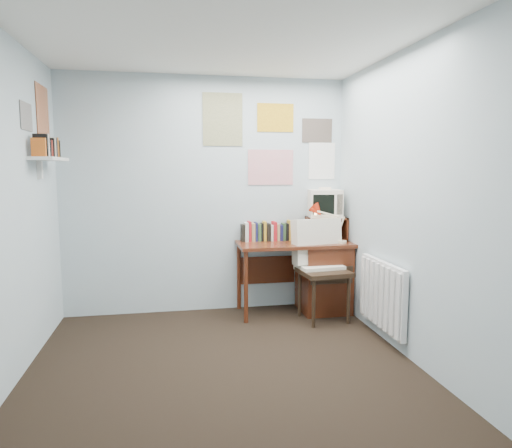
{
  "coord_description": "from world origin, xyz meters",
  "views": [
    {
      "loc": [
        -0.38,
        -3.13,
        1.54
      ],
      "look_at": [
        0.4,
        1.0,
        1.03
      ],
      "focal_mm": 32.0,
      "sensor_mm": 36.0,
      "label": 1
    }
  ],
  "objects_px": {
    "desk_chair": "(324,272)",
    "radiator": "(382,295)",
    "crt_tv": "(325,202)",
    "desk_lamp": "(342,226)",
    "wall_shelf": "(49,159)",
    "tv_riser": "(326,228)",
    "desk": "(318,274)"
  },
  "relations": [
    {
      "from": "crt_tv",
      "to": "radiator",
      "type": "xyz_separation_m",
      "value": [
        0.18,
        -1.06,
        -0.75
      ]
    },
    {
      "from": "desk_chair",
      "to": "crt_tv",
      "type": "xyz_separation_m",
      "value": [
        0.15,
        0.44,
        0.68
      ]
    },
    {
      "from": "desk",
      "to": "radiator",
      "type": "distance_m",
      "value": 0.97
    },
    {
      "from": "crt_tv",
      "to": "radiator",
      "type": "distance_m",
      "value": 1.31
    },
    {
      "from": "radiator",
      "to": "crt_tv",
      "type": "bearing_deg",
      "value": 99.87
    },
    {
      "from": "crt_tv",
      "to": "radiator",
      "type": "bearing_deg",
      "value": -71.63
    },
    {
      "from": "desk_chair",
      "to": "radiator",
      "type": "xyz_separation_m",
      "value": [
        0.33,
        -0.62,
        -0.08
      ]
    },
    {
      "from": "desk_lamp",
      "to": "radiator",
      "type": "xyz_separation_m",
      "value": [
        0.08,
        -0.79,
        -0.52
      ]
    },
    {
      "from": "desk_chair",
      "to": "desk_lamp",
      "type": "height_order",
      "value": "desk_lamp"
    },
    {
      "from": "crt_tv",
      "to": "tv_riser",
      "type": "bearing_deg",
      "value": -45.73
    },
    {
      "from": "crt_tv",
      "to": "wall_shelf",
      "type": "relative_size",
      "value": 0.55
    },
    {
      "from": "desk",
      "to": "tv_riser",
      "type": "xyz_separation_m",
      "value": [
        0.12,
        0.11,
        0.48
      ]
    },
    {
      "from": "desk_chair",
      "to": "tv_riser",
      "type": "xyz_separation_m",
      "value": [
        0.16,
        0.42,
        0.39
      ]
    },
    {
      "from": "desk",
      "to": "desk_chair",
      "type": "distance_m",
      "value": 0.32
    },
    {
      "from": "desk_lamp",
      "to": "wall_shelf",
      "type": "bearing_deg",
      "value": 167.62
    },
    {
      "from": "desk_lamp",
      "to": "tv_riser",
      "type": "bearing_deg",
      "value": 91.58
    },
    {
      "from": "desk_chair",
      "to": "desk_lamp",
      "type": "xyz_separation_m",
      "value": [
        0.25,
        0.16,
        0.44
      ]
    },
    {
      "from": "desk",
      "to": "desk_chair",
      "type": "xyz_separation_m",
      "value": [
        -0.04,
        -0.3,
        0.09
      ]
    },
    {
      "from": "desk_chair",
      "to": "radiator",
      "type": "bearing_deg",
      "value": -68.31
    },
    {
      "from": "desk_lamp",
      "to": "wall_shelf",
      "type": "height_order",
      "value": "wall_shelf"
    },
    {
      "from": "tv_riser",
      "to": "crt_tv",
      "type": "height_order",
      "value": "crt_tv"
    },
    {
      "from": "wall_shelf",
      "to": "desk_chair",
      "type": "bearing_deg",
      "value": 1.7
    },
    {
      "from": "desk",
      "to": "tv_riser",
      "type": "distance_m",
      "value": 0.51
    },
    {
      "from": "desk",
      "to": "wall_shelf",
      "type": "height_order",
      "value": "wall_shelf"
    },
    {
      "from": "desk_chair",
      "to": "radiator",
      "type": "height_order",
      "value": "desk_chair"
    },
    {
      "from": "tv_riser",
      "to": "desk_chair",
      "type": "bearing_deg",
      "value": -111.34
    },
    {
      "from": "tv_riser",
      "to": "radiator",
      "type": "xyz_separation_m",
      "value": [
        0.17,
        -1.04,
        -0.47
      ]
    },
    {
      "from": "desk",
      "to": "tv_riser",
      "type": "height_order",
      "value": "tv_riser"
    },
    {
      "from": "desk_chair",
      "to": "tv_riser",
      "type": "height_order",
      "value": "tv_riser"
    },
    {
      "from": "desk",
      "to": "wall_shelf",
      "type": "distance_m",
      "value": 2.87
    },
    {
      "from": "desk_lamp",
      "to": "crt_tv",
      "type": "relative_size",
      "value": 1.06
    },
    {
      "from": "desk",
      "to": "radiator",
      "type": "relative_size",
      "value": 1.5
    }
  ]
}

